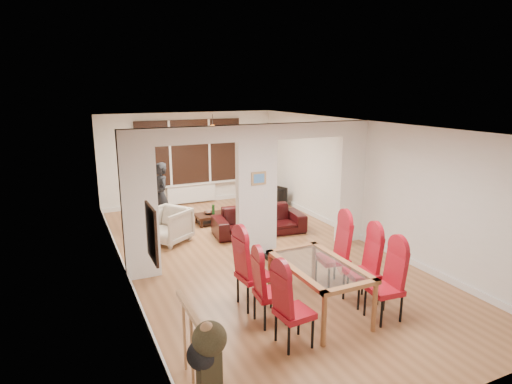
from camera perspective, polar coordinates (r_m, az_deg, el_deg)
floor at (r=8.57m, az=0.07°, el=-8.57°), size 5.00×9.00×0.01m
room_walls at (r=8.17m, az=0.07°, el=-0.10°), size 5.00×9.00×2.60m
divider_wall at (r=8.17m, az=0.07°, el=-0.10°), size 5.00×0.18×2.60m
bay_window_blinds at (r=12.23m, az=-8.82°, el=5.30°), size 3.00×0.08×1.80m
radiator at (r=12.42m, az=-8.56°, el=-0.21°), size 1.40×0.08×0.50m
pendant_light at (r=11.16m, az=-5.78°, el=7.97°), size 0.36×0.36×0.36m
stair_newel at (r=4.93m, az=-8.38°, el=-19.55°), size 0.40×1.20×1.10m
wall_poster at (r=5.14m, az=-13.74°, el=-5.38°), size 0.04×0.52×0.67m
pillar_photo at (r=8.01m, az=0.37°, el=1.83°), size 0.30×0.03×0.25m
dining_table at (r=6.51m, az=8.28°, el=-12.55°), size 0.92×1.63×0.76m
dining_chair_la at (r=5.66m, az=5.15°, el=-15.02°), size 0.46×0.46×1.06m
dining_chair_lb at (r=6.13m, az=1.94°, el=-12.74°), size 0.46×0.46×1.04m
dining_chair_lc at (r=6.54m, az=-0.23°, el=-10.38°), size 0.50×0.50×1.16m
dining_chair_ra at (r=6.46m, az=16.76°, el=-11.66°), size 0.47×0.47×1.08m
dining_chair_rb at (r=6.84m, az=13.95°, el=-9.86°), size 0.52×0.52×1.12m
dining_chair_rc at (r=7.24m, az=10.18°, el=-8.16°), size 0.53×0.53×1.15m
sofa at (r=9.79m, az=0.40°, el=-3.81°), size 2.15×1.05×0.61m
armchair at (r=9.40m, az=-11.67°, el=-4.39°), size 1.13×1.13×0.75m
person at (r=10.21m, az=-12.58°, el=-0.55°), size 0.62×0.44×1.59m
television at (r=12.12m, az=2.07°, el=-0.45°), size 0.99×0.44×0.58m
coffee_table at (r=10.62m, az=-5.17°, el=-3.48°), size 1.16×0.78×0.24m
bottle at (r=10.41m, az=-5.72°, el=-2.36°), size 0.07×0.07×0.28m
bowl at (r=10.56m, az=-6.32°, el=-2.76°), size 0.23×0.23×0.06m
shoes at (r=8.43m, az=2.04°, el=-8.63°), size 0.22×0.24×0.09m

